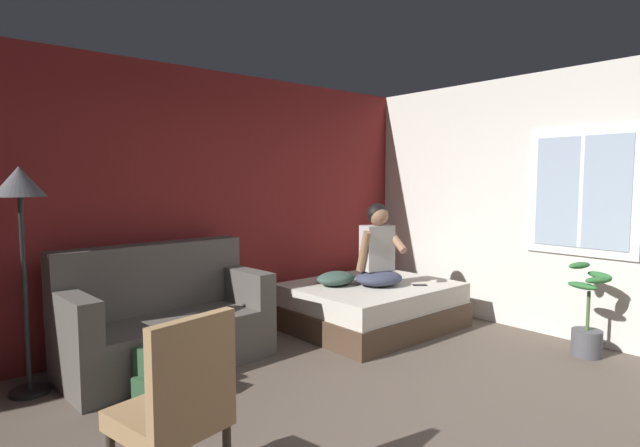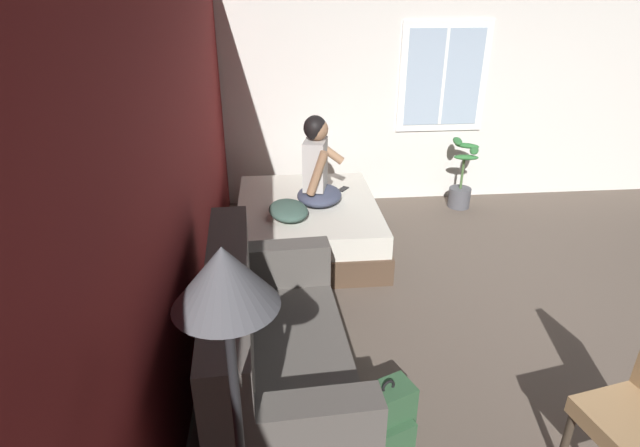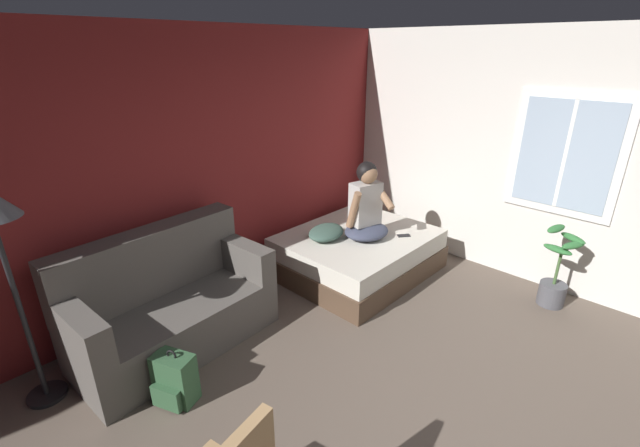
# 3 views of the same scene
# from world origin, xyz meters

# --- Properties ---
(wall_back_accent) EXTENTS (10.63, 0.16, 2.70)m
(wall_back_accent) POSITION_xyz_m (0.00, 3.04, 1.35)
(wall_back_accent) COLOR maroon
(wall_back_accent) RESTS_ON ground
(wall_side_with_window) EXTENTS (0.19, 7.31, 2.70)m
(wall_side_with_window) POSITION_xyz_m (2.89, 0.00, 1.35)
(wall_side_with_window) COLOR silver
(wall_side_with_window) RESTS_ON ground
(bed) EXTENTS (1.72, 1.43, 0.48)m
(bed) POSITION_xyz_m (1.63, 2.07, 0.24)
(bed) COLOR #4C3828
(bed) RESTS_ON ground
(couch) EXTENTS (1.74, 0.91, 1.04)m
(couch) POSITION_xyz_m (-0.55, 2.44, 0.39)
(couch) COLOR #514C47
(couch) RESTS_ON ground
(side_chair) EXTENTS (0.54, 0.54, 0.98)m
(side_chair) POSITION_xyz_m (-1.29, 0.55, 0.53)
(side_chair) COLOR #382D23
(side_chair) RESTS_ON ground
(person_seated) EXTENTS (0.61, 0.55, 0.88)m
(person_seated) POSITION_xyz_m (1.62, 1.97, 0.84)
(person_seated) COLOR #383D51
(person_seated) RESTS_ON bed
(backpack) EXTENTS (0.31, 0.35, 0.46)m
(backpack) POSITION_xyz_m (-0.90, 1.79, 0.19)
(backpack) COLOR #2D5133
(backpack) RESTS_ON ground
(throw_pillow) EXTENTS (0.54, 0.45, 0.14)m
(throw_pillow) POSITION_xyz_m (1.29, 2.27, 0.55)
(throw_pillow) COLOR #385147
(throw_pillow) RESTS_ON bed
(cell_phone) EXTENTS (0.16, 0.14, 0.01)m
(cell_phone) POSITION_xyz_m (1.95, 1.66, 0.48)
(cell_phone) COLOR black
(cell_phone) RESTS_ON bed
(floor_lamp) EXTENTS (0.36, 0.36, 1.70)m
(floor_lamp) POSITION_xyz_m (-1.57, 2.55, 1.43)
(floor_lamp) COLOR black
(floor_lamp) RESTS_ON ground
(potted_plant) EXTENTS (0.39, 0.37, 0.85)m
(potted_plant) POSITION_xyz_m (2.46, 0.16, 0.30)
(potted_plant) COLOR #4C4C51
(potted_plant) RESTS_ON ground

